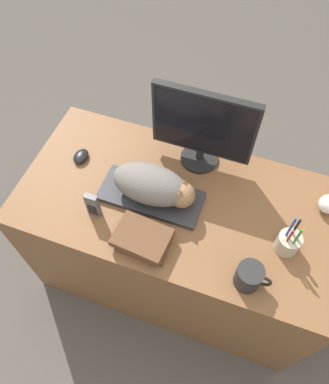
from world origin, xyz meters
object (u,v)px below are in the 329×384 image
object	(u,v)px
monitor	(203,127)
computer_mouse	(81,156)
baseball	(328,204)
keyboard	(151,196)
pen_cup	(288,242)
phone	(93,205)
book_stack	(143,239)
coffee_mug	(249,277)
cat	(154,186)

from	to	relation	value
monitor	computer_mouse	distance (m)	0.57
baseball	keyboard	bearing A→B (deg)	-164.71
pen_cup	phone	distance (m)	0.78
book_stack	baseball	bearing A→B (deg)	31.41
coffee_mug	phone	world-z (taller)	phone
keyboard	cat	world-z (taller)	cat
keyboard	computer_mouse	size ratio (longest dim) A/B	4.97
monitor	coffee_mug	bearing A→B (deg)	-55.65
pen_cup	cat	bearing A→B (deg)	176.08
phone	book_stack	bearing A→B (deg)	-14.12
cat	pen_cup	bearing A→B (deg)	-3.92
coffee_mug	baseball	size ratio (longest dim) A/B	1.70
baseball	book_stack	xyz separation A→B (m)	(-0.66, -0.40, -0.01)
coffee_mug	cat	bearing A→B (deg)	153.53
baseball	book_stack	size ratio (longest dim) A/B	0.36
coffee_mug	book_stack	size ratio (longest dim) A/B	0.60
coffee_mug	pen_cup	distance (m)	0.22
book_stack	pen_cup	bearing A→B (deg)	17.81
cat	pen_cup	distance (m)	0.57
keyboard	cat	size ratio (longest dim) A/B	1.25
keyboard	book_stack	world-z (taller)	book_stack
monitor	keyboard	bearing A→B (deg)	-116.79
pen_cup	book_stack	world-z (taller)	pen_cup
cat	book_stack	world-z (taller)	cat
pen_cup	baseball	distance (m)	0.27
cat	coffee_mug	world-z (taller)	cat
computer_mouse	baseball	xyz separation A→B (m)	(1.08, 0.10, 0.02)
coffee_mug	computer_mouse	bearing A→B (deg)	159.56
computer_mouse	coffee_mug	bearing A→B (deg)	-20.44
computer_mouse	coffee_mug	xyz separation A→B (m)	(0.85, -0.32, 0.04)
baseball	phone	distance (m)	0.96
keyboard	book_stack	size ratio (longest dim) A/B	1.94
monitor	phone	xyz separation A→B (m)	(-0.33, -0.42, -0.15)
monitor	book_stack	xyz separation A→B (m)	(-0.09, -0.48, -0.18)
keyboard	baseball	world-z (taller)	baseball
monitor	baseball	xyz separation A→B (m)	(0.57, -0.07, -0.17)
keyboard	pen_cup	xyz separation A→B (m)	(0.58, -0.04, 0.04)
keyboard	computer_mouse	bearing A→B (deg)	166.48
cat	phone	world-z (taller)	cat
cat	monitor	xyz separation A→B (m)	(0.12, 0.27, 0.11)
computer_mouse	keyboard	bearing A→B (deg)	-13.52
monitor	baseball	distance (m)	0.60
cat	phone	distance (m)	0.26
keyboard	baseball	bearing A→B (deg)	15.29
computer_mouse	phone	distance (m)	0.31
monitor	book_stack	distance (m)	0.52
phone	coffee_mug	bearing A→B (deg)	-6.47
keyboard	coffee_mug	xyz separation A→B (m)	(0.47, -0.22, 0.04)
pen_cup	baseball	world-z (taller)	pen_cup
coffee_mug	phone	distance (m)	0.67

